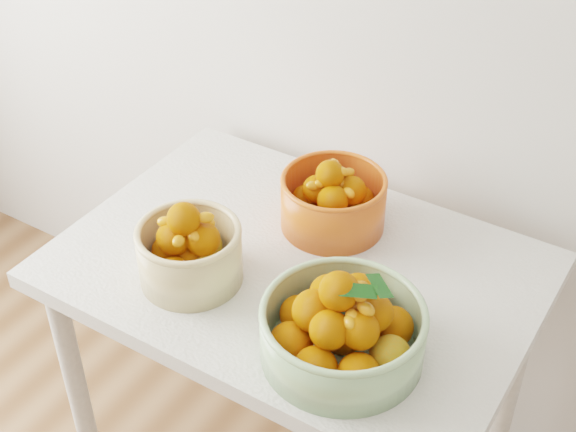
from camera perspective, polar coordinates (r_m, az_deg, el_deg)
name	(u,v)px	position (r m, az deg, el deg)	size (l,w,h in m)	color
table	(296,296)	(1.77, 0.58, -5.72)	(1.00, 0.70, 0.75)	silver
bowl_cream	(189,252)	(1.64, -7.02, -2.55)	(0.24, 0.24, 0.18)	#D6BA85
bowl_green	(342,329)	(1.47, 3.89, -8.01)	(0.38, 0.38, 0.20)	#98BB88
bowl_orange	(333,200)	(1.78, 3.25, 1.12)	(0.29, 0.29, 0.17)	#EC501E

